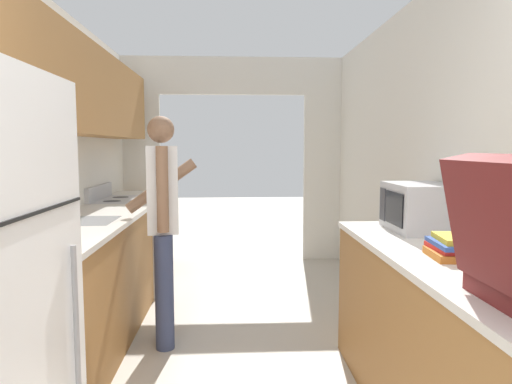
# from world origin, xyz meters

# --- Properties ---
(wall_left) EXTENTS (0.38, 7.24, 2.50)m
(wall_left) POSITION_xyz_m (-1.29, 2.26, 1.50)
(wall_left) COLOR silver
(wall_left) RESTS_ON ground_plane
(wall_right) EXTENTS (0.06, 7.24, 2.50)m
(wall_right) POSITION_xyz_m (1.37, 1.82, 1.25)
(wall_right) COLOR silver
(wall_right) RESTS_ON ground_plane
(wall_far_with_doorway) EXTENTS (3.08, 0.06, 2.50)m
(wall_far_with_doorway) POSITION_xyz_m (0.00, 4.87, 1.45)
(wall_far_with_doorway) COLOR silver
(wall_far_with_doorway) RESTS_ON ground_plane
(counter_left) EXTENTS (0.62, 3.49, 0.90)m
(counter_left) POSITION_xyz_m (-1.04, 2.63, 0.45)
(counter_left) COLOR #9E6B38
(counter_left) RESTS_ON ground_plane
(counter_right) EXTENTS (0.62, 2.14, 0.90)m
(counter_right) POSITION_xyz_m (1.04, 1.23, 0.45)
(counter_right) COLOR #9E6B38
(counter_right) RESTS_ON ground_plane
(range_oven) EXTENTS (0.66, 0.78, 1.04)m
(range_oven) POSITION_xyz_m (-1.03, 3.76, 0.46)
(range_oven) COLOR #B7B7BC
(range_oven) RESTS_ON ground_plane
(person) EXTENTS (0.53, 0.42, 1.63)m
(person) POSITION_xyz_m (-0.50, 2.42, 0.87)
(person) COLOR #384266
(person) RESTS_ON ground_plane
(microwave) EXTENTS (0.35, 0.47, 0.29)m
(microwave) POSITION_xyz_m (1.14, 1.94, 1.05)
(microwave) COLOR #B7B7BC
(microwave) RESTS_ON counter_right
(book_stack) EXTENTS (0.24, 0.29, 0.10)m
(book_stack) POSITION_xyz_m (1.03, 1.25, 0.95)
(book_stack) COLOR #C67028
(book_stack) RESTS_ON counter_right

